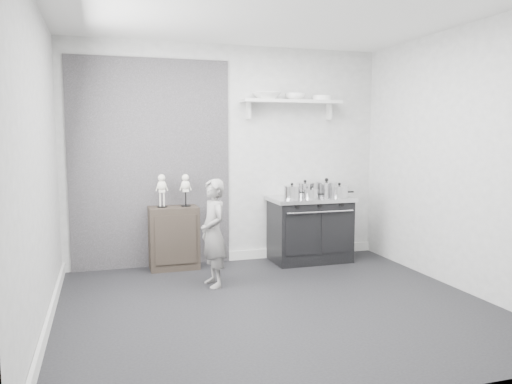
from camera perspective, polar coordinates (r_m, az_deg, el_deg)
ground at (r=4.81m, az=2.20°, el=-12.85°), size 4.00×4.00×0.00m
room_shell at (r=4.66m, az=0.64°, el=7.04°), size 4.02×3.62×2.71m
wall_shelf at (r=6.41m, az=4.08°, el=10.18°), size 1.30×0.26×0.24m
stove at (r=6.39m, az=6.17°, el=-4.20°), size 1.02×0.64×0.82m
side_cabinet at (r=6.07m, az=-9.37°, el=-5.18°), size 0.58×0.34×0.75m
child at (r=5.29m, az=-4.89°, el=-4.70°), size 0.33×0.45×1.14m
pot_front_left at (r=6.12m, az=4.13°, el=-0.02°), size 0.29×0.21×0.20m
pot_back_left at (r=6.44m, az=5.62°, el=0.32°), size 0.32×0.23×0.21m
pot_back_right at (r=6.54m, az=8.06°, el=0.42°), size 0.37×0.29×0.22m
pot_front_right at (r=6.30m, az=9.50°, el=0.05°), size 0.31×0.22×0.19m
pot_front_center at (r=6.15m, az=6.30°, el=-0.20°), size 0.27×0.19×0.15m
skeleton_full at (r=5.96m, az=-10.71°, el=0.42°), size 0.13×0.08×0.45m
skeleton_torso at (r=6.00m, az=-8.06°, el=0.48°), size 0.12×0.08×0.44m
bowl_large at (r=6.29m, az=1.20°, el=10.93°), size 0.34×0.34×0.08m
bowl_small at (r=6.42m, az=4.51°, el=10.81°), size 0.25×0.25×0.08m
plate_stack at (r=6.57m, az=7.56°, el=10.59°), size 0.25×0.25×0.06m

